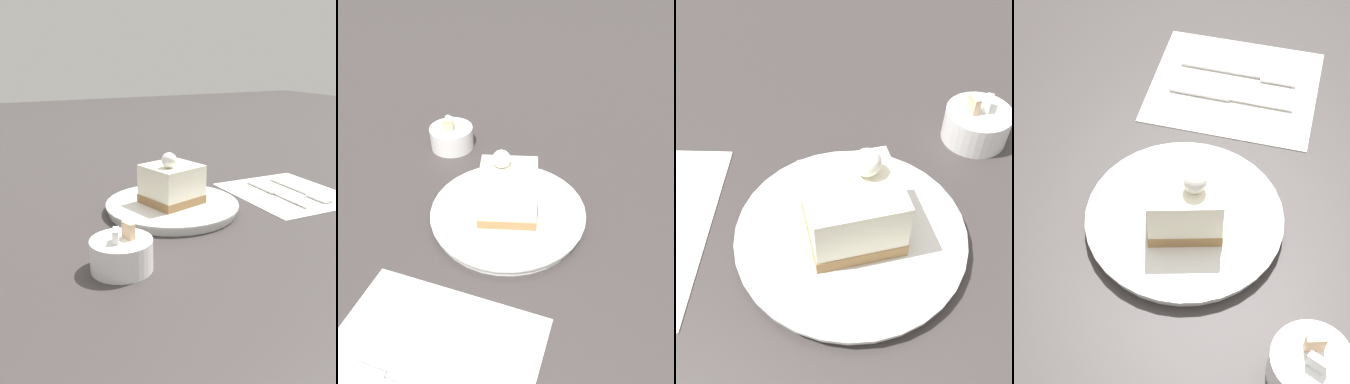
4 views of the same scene
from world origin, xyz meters
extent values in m
plane|color=#383333|center=(0.00, 0.00, 0.00)|extent=(4.00, 4.00, 0.00)
cylinder|color=silver|center=(-0.02, 0.02, 0.01)|extent=(0.23, 0.23, 0.02)
cylinder|color=silver|center=(-0.02, 0.02, 0.01)|extent=(0.24, 0.24, 0.00)
cube|color=#9E7547|center=(-0.02, 0.02, 0.02)|extent=(0.11, 0.11, 0.02)
cube|color=white|center=(-0.02, 0.02, 0.06)|extent=(0.11, 0.11, 0.05)
sphere|color=white|center=(-0.01, 0.03, 0.10)|extent=(0.03, 0.03, 0.03)
cube|color=white|center=(-0.28, 0.03, 0.00)|extent=(0.21, 0.24, 0.00)
cube|color=silver|center=(-0.31, 0.09, 0.01)|extent=(0.02, 0.05, 0.00)
cube|color=silver|center=(-0.25, -0.02, 0.01)|extent=(0.02, 0.09, 0.00)
cube|color=silver|center=(-0.25, 0.07, 0.01)|extent=(0.01, 0.09, 0.00)
cylinder|color=white|center=(0.14, 0.19, 0.02)|extent=(0.08, 0.08, 0.04)
cube|color=#D8B28C|center=(0.13, 0.19, 0.05)|extent=(0.01, 0.02, 0.02)
cube|color=white|center=(0.14, 0.19, 0.05)|extent=(0.02, 0.02, 0.02)
camera|label=1|loc=(0.30, 0.67, 0.27)|focal=40.00mm
camera|label=2|loc=(-0.43, -0.12, 0.41)|focal=35.00mm
camera|label=3|loc=(-0.02, -0.25, 0.37)|focal=40.00mm
camera|label=4|loc=(0.43, 0.13, 0.64)|focal=60.00mm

